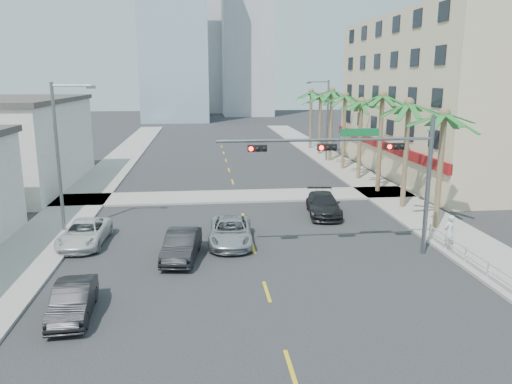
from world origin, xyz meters
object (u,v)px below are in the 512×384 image
at_px(traffic_signal_mast, 370,162).
at_px(car_parked_mid, 73,301).
at_px(car_lane_center, 231,231).
at_px(car_parked_far, 85,233).
at_px(car_lane_right, 323,204).
at_px(pedestrian, 449,232).
at_px(car_lane_left, 182,245).

bearing_deg(traffic_signal_mast, car_parked_mid, -158.35).
bearing_deg(traffic_signal_mast, car_lane_center, 158.11).
bearing_deg(car_parked_far, car_lane_right, 19.65).
relative_size(car_lane_center, pedestrian, 2.66).
distance_m(car_parked_far, car_lane_left, 6.23).
height_order(car_parked_far, car_lane_left, car_lane_left).
bearing_deg(car_lane_left, car_lane_right, 46.21).
bearing_deg(car_lane_center, traffic_signal_mast, -18.19).
height_order(traffic_signal_mast, car_parked_far, traffic_signal_mast).
bearing_deg(pedestrian, car_lane_left, -23.66).
xyz_separation_m(car_parked_mid, car_lane_center, (6.70, 8.23, 0.04)).
bearing_deg(car_lane_right, car_lane_left, -134.74).
bearing_deg(car_parked_mid, car_lane_center, 47.34).
distance_m(car_lane_right, pedestrian, 9.45).
bearing_deg(car_parked_far, car_lane_left, -25.22).
relative_size(traffic_signal_mast, pedestrian, 5.77).
xyz_separation_m(car_parked_mid, car_lane_left, (4.02, 6.04, 0.07)).
bearing_deg(car_lane_center, car_parked_mid, -125.45).
bearing_deg(car_lane_left, car_parked_mid, -116.23).
bearing_deg(car_lane_center, car_lane_right, 42.30).
height_order(traffic_signal_mast, car_parked_mid, traffic_signal_mast).
distance_m(car_lane_center, car_lane_right, 8.57).
bearing_deg(pedestrian, car_parked_mid, -4.79).
bearing_deg(car_parked_mid, car_lane_right, 41.87).
relative_size(car_parked_mid, car_lane_right, 0.79).
xyz_separation_m(car_lane_left, car_lane_right, (9.37, 7.53, 0.01)).
relative_size(car_parked_mid, car_lane_center, 0.79).
xyz_separation_m(car_parked_far, car_lane_center, (8.21, -0.69, 0.03)).
xyz_separation_m(traffic_signal_mast, car_lane_center, (-6.98, 2.80, -4.35)).
xyz_separation_m(traffic_signal_mast, pedestrian, (4.64, 0.09, -3.95)).
distance_m(traffic_signal_mast, car_parked_far, 16.19).
xyz_separation_m(traffic_signal_mast, car_parked_mid, (-13.68, -5.43, -4.39)).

